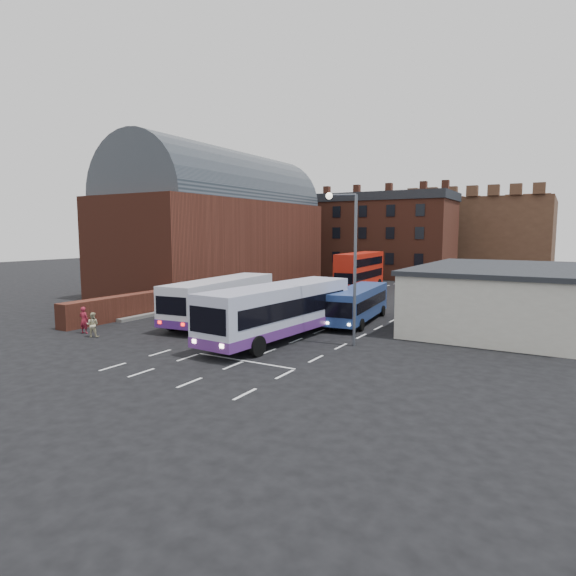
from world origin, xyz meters
The scene contains 13 objects.
ground centered at (0.00, 0.00, 0.00)m, with size 180.00×180.00×0.00m, color black.
railway_station centered at (-15.50, 21.00, 7.64)m, with size 12.00×28.00×16.00m.
forecourt_wall centered at (-10.20, 2.00, 0.90)m, with size 1.20×10.00×1.80m, color #602B1E.
cream_building centered at (15.00, 14.00, 2.16)m, with size 10.40×16.40×4.25m.
brick_terrace centered at (-6.00, 46.00, 5.50)m, with size 22.00×10.00×11.00m, color brown.
castle_keep centered at (6.00, 66.00, 6.00)m, with size 22.00×22.00×12.00m, color brown.
bus_white_outbound centered at (-2.86, 5.08, 1.88)m, with size 3.86×11.88×3.18m.
bus_white_inbound centered at (3.98, 2.14, 2.01)m, with size 3.88×12.68×3.41m.
bus_blue centered at (6.00, 9.97, 1.52)m, with size 3.18×9.59×2.57m.
bus_red_double centered at (-1.56, 29.12, 2.26)m, with size 3.12×10.74×4.25m.
street_lamp centered at (8.31, 2.81, 5.35)m, with size 1.71×0.83×8.87m.
pedestrian_red centered at (-8.08, -2.74, 0.88)m, with size 0.65×0.42×1.77m, color maroon.
pedestrian_beige centered at (-6.65, -3.19, 0.79)m, with size 0.77×0.60×1.58m, color #C6BB92.
Camera 1 is at (19.17, -22.81, 6.62)m, focal length 30.00 mm.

